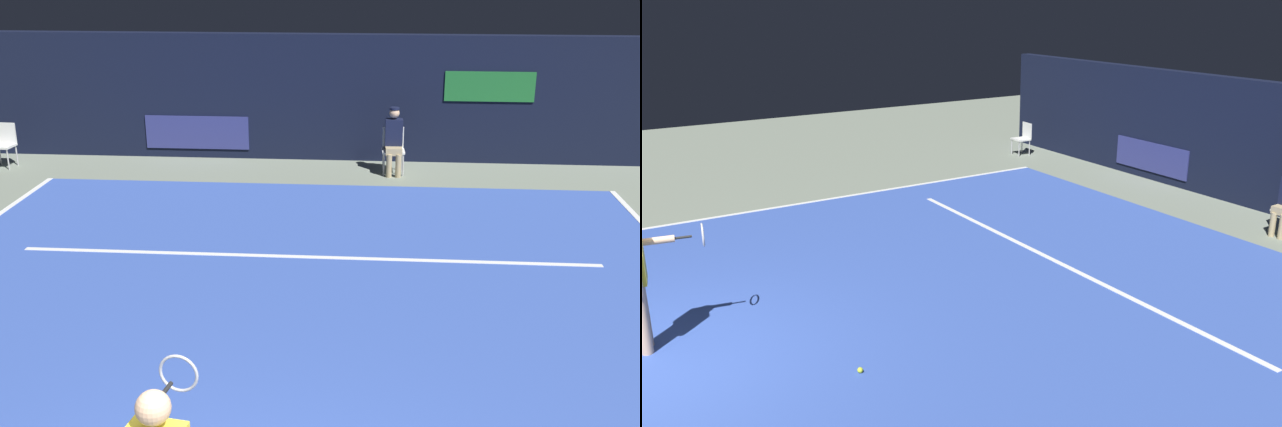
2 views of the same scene
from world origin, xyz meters
The scene contains 7 objects.
ground_plane centered at (0.00, 4.43, 0.00)m, with size 32.20×32.20×0.00m, color gray.
court_surface centered at (0.00, 4.43, 0.01)m, with size 10.73×10.87×0.01m, color #3856B2.
line_sideline_right centered at (-5.32, 4.43, 0.01)m, with size 0.10×10.87×0.01m, color white.
line_service centered at (0.00, 6.34, 0.01)m, with size 8.37×0.10×0.01m, color white.
back_wall centered at (0.00, 11.82, 1.30)m, with size 16.09×0.33×2.60m.
courtside_chair_near centered at (-6.59, 10.71, 0.50)m, with size 0.47×0.44×0.88m.
tennis_ball centered at (1.58, 2.16, 0.05)m, with size 0.07×0.07×0.07m, color #CCE033.
Camera 2 is at (8.10, -0.54, 4.21)m, focal length 37.96 mm.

